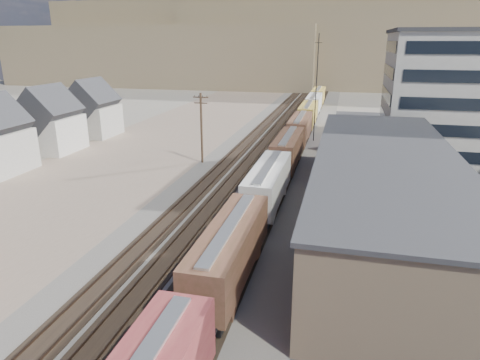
# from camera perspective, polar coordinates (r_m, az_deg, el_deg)

# --- Properties ---
(ballast_bed) EXTENTS (18.00, 200.00, 0.06)m
(ballast_bed) POSITION_cam_1_polar(r_m,az_deg,el_deg) (67.63, 4.01, 3.67)
(ballast_bed) COLOR #4C4742
(ballast_bed) RESTS_ON ground
(dirt_yard) EXTENTS (24.00, 180.00, 0.03)m
(dirt_yard) POSITION_cam_1_polar(r_m,az_deg,el_deg) (64.97, -15.26, 2.44)
(dirt_yard) COLOR #745F50
(dirt_yard) RESTS_ON ground
(asphalt_lot) EXTENTS (26.00, 120.00, 0.04)m
(asphalt_lot) POSITION_cam_1_polar(r_m,az_deg,el_deg) (53.52, 24.90, -1.98)
(asphalt_lot) COLOR #232326
(asphalt_lot) RESTS_ON ground
(rail_tracks) EXTENTS (11.40, 200.00, 0.24)m
(rail_tracks) POSITION_cam_1_polar(r_m,az_deg,el_deg) (67.71, 3.55, 3.76)
(rail_tracks) COLOR black
(rail_tracks) RESTS_ON ground
(freight_train) EXTENTS (3.00, 119.74, 4.46)m
(freight_train) POSITION_cam_1_polar(r_m,az_deg,el_deg) (66.13, 7.27, 5.69)
(freight_train) COLOR black
(freight_train) RESTS_ON ground
(warehouse) EXTENTS (12.40, 40.40, 7.25)m
(warehouse) POSITION_cam_1_polar(r_m,az_deg,el_deg) (41.93, 18.54, -1.24)
(warehouse) COLOR tan
(warehouse) RESTS_ON ground
(office_tower) EXTENTS (22.60, 18.60, 18.45)m
(office_tower) POSITION_cam_1_polar(r_m,az_deg,el_deg) (71.98, 27.79, 10.02)
(office_tower) COLOR #9E998E
(office_tower) RESTS_ON ground
(utility_pole_north) EXTENTS (2.20, 0.32, 10.00)m
(utility_pole_north) POSITION_cam_1_polar(r_m,az_deg,el_deg) (60.94, -5.16, 7.11)
(utility_pole_north) COLOR #382619
(utility_pole_north) RESTS_ON ground
(radio_mast) EXTENTS (1.20, 0.16, 18.00)m
(radio_mast) POSITION_cam_1_polar(r_m,az_deg,el_deg) (75.14, 10.12, 11.94)
(radio_mast) COLOR black
(radio_mast) RESTS_ON ground
(hills_north) EXTENTS (265.00, 80.00, 32.00)m
(hills_north) POSITION_cam_1_polar(r_m,az_deg,el_deg) (182.84, 10.85, 16.97)
(hills_north) COLOR brown
(hills_north) RESTS_ON ground
(parked_car_blue) EXTENTS (3.72, 5.31, 1.35)m
(parked_car_blue) POSITION_cam_1_polar(r_m,az_deg,el_deg) (57.11, 22.56, 0.22)
(parked_car_blue) COLOR navy
(parked_car_blue) RESTS_ON ground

